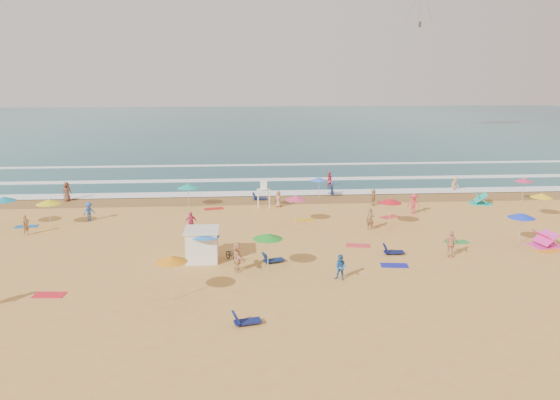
{
  "coord_description": "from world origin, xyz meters",
  "views": [
    {
      "loc": [
        -1.58,
        -38.27,
        11.99
      ],
      "look_at": [
        1.62,
        6.0,
        1.5
      ],
      "focal_mm": 35.0,
      "sensor_mm": 36.0,
      "label": 1
    }
  ],
  "objects": [
    {
      "name": "beach_umbrellas",
      "position": [
        2.12,
        0.66,
        2.11
      ],
      "size": [
        54.79,
        24.73,
        0.75
      ],
      "color": "blue",
      "rests_on": "ground"
    },
    {
      "name": "bicycle",
      "position": [
        -2.28,
        -4.64,
        0.42
      ],
      "size": [
        1.25,
        1.66,
        0.83
      ],
      "primitive_type": "imported",
      "rotation": [
        0.0,
        0.0,
        0.5
      ],
      "color": "black",
      "rests_on": "ground"
    },
    {
      "name": "ocean",
      "position": [
        0.0,
        84.0,
        0.0
      ],
      "size": [
        220.0,
        140.0,
        0.18
      ],
      "primitive_type": "cube",
      "color": "#0C4756",
      "rests_on": "ground"
    },
    {
      "name": "ground",
      "position": [
        0.0,
        0.0,
        0.0
      ],
      "size": [
        220.0,
        220.0,
        0.0
      ],
      "primitive_type": "plane",
      "color": "gold",
      "rests_on": "ground"
    },
    {
      "name": "wet_sand",
      "position": [
        0.0,
        12.5,
        0.01
      ],
      "size": [
        220.0,
        220.0,
        0.0
      ],
      "primitive_type": "plane",
      "color": "olive",
      "rests_on": "ground"
    },
    {
      "name": "loungers",
      "position": [
        9.0,
        -2.39,
        0.17
      ],
      "size": [
        54.58,
        27.09,
        0.34
      ],
      "color": "#101652",
      "rests_on": "ground"
    },
    {
      "name": "lifeguard_stand",
      "position": [
        0.41,
        9.66,
        1.05
      ],
      "size": [
        1.2,
        1.2,
        2.1
      ],
      "primitive_type": null,
      "color": "white",
      "rests_on": "ground"
    },
    {
      "name": "cabana_roof",
      "position": [
        -4.18,
        -4.34,
        2.06
      ],
      "size": [
        2.2,
        2.2,
        0.12
      ],
      "primitive_type": "cube",
      "color": "silver",
      "rests_on": "cabana"
    },
    {
      "name": "beachgoers",
      "position": [
        0.48,
        4.08,
        0.81
      ],
      "size": [
        50.7,
        29.99,
        2.11
      ],
      "color": "#996E46",
      "rests_on": "ground"
    },
    {
      "name": "surf_foam",
      "position": [
        0.0,
        21.32,
        0.1
      ],
      "size": [
        200.0,
        18.7,
        0.05
      ],
      "color": "white",
      "rests_on": "ground"
    },
    {
      "name": "popup_tents",
      "position": [
        20.14,
        3.22,
        0.6
      ],
      "size": [
        3.14,
        14.51,
        1.2
      ],
      "color": "#ED34A4",
      "rests_on": "ground"
    },
    {
      "name": "towels",
      "position": [
        1.07,
        -1.09,
        0.01
      ],
      "size": [
        39.84,
        21.91,
        0.03
      ],
      "color": "red",
      "rests_on": "ground"
    },
    {
      "name": "cabana",
      "position": [
        -4.18,
        -4.34,
        1.0
      ],
      "size": [
        2.0,
        2.0,
        2.0
      ],
      "primitive_type": "cube",
      "color": "white",
      "rests_on": "ground"
    }
  ]
}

